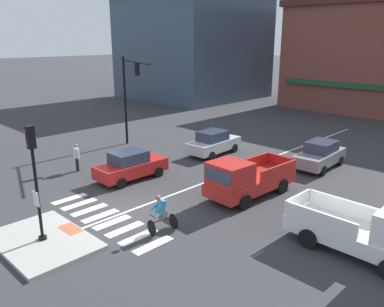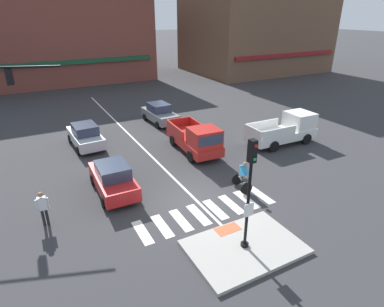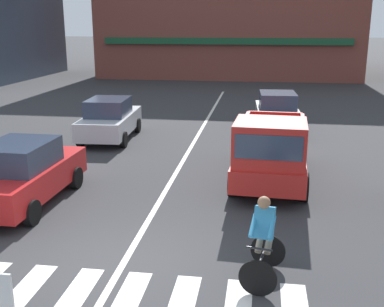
# 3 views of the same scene
# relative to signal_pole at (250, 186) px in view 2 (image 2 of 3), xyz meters

# --- Properties ---
(ground_plane) EXTENTS (300.00, 300.00, 0.00)m
(ground_plane) POSITION_rel_signal_pole_xyz_m (0.00, 3.88, -2.87)
(ground_plane) COLOR #333335
(traffic_island) EXTENTS (4.46, 3.07, 0.15)m
(traffic_island) POSITION_rel_signal_pole_xyz_m (0.00, 0.01, -2.80)
(traffic_island) COLOR #A3A099
(traffic_island) RESTS_ON ground
(tactile_pad_front) EXTENTS (1.10, 0.60, 0.01)m
(tactile_pad_front) POSITION_rel_signal_pole_xyz_m (0.00, 1.20, -2.72)
(tactile_pad_front) COLOR #DB5B38
(tactile_pad_front) RESTS_ON traffic_island
(signal_pole) EXTENTS (0.44, 0.38, 4.52)m
(signal_pole) POSITION_rel_signal_pole_xyz_m (0.00, 0.00, 0.00)
(signal_pole) COLOR black
(signal_pole) RESTS_ON traffic_island
(crosswalk_stripe_a) EXTENTS (0.44, 1.80, 0.01)m
(crosswalk_stripe_a) POSITION_rel_signal_pole_xyz_m (-3.22, 2.91, -2.87)
(crosswalk_stripe_a) COLOR silver
(crosswalk_stripe_a) RESTS_ON ground
(crosswalk_stripe_b) EXTENTS (0.44, 1.80, 0.01)m
(crosswalk_stripe_b) POSITION_rel_signal_pole_xyz_m (-2.30, 2.91, -2.87)
(crosswalk_stripe_b) COLOR silver
(crosswalk_stripe_b) RESTS_ON ground
(crosswalk_stripe_c) EXTENTS (0.44, 1.80, 0.01)m
(crosswalk_stripe_c) POSITION_rel_signal_pole_xyz_m (-1.38, 2.91, -2.87)
(crosswalk_stripe_c) COLOR silver
(crosswalk_stripe_c) RESTS_ON ground
(crosswalk_stripe_d) EXTENTS (0.44, 1.80, 0.01)m
(crosswalk_stripe_d) POSITION_rel_signal_pole_xyz_m (-0.46, 2.91, -2.87)
(crosswalk_stripe_d) COLOR silver
(crosswalk_stripe_d) RESTS_ON ground
(crosswalk_stripe_e) EXTENTS (0.44, 1.80, 0.01)m
(crosswalk_stripe_e) POSITION_rel_signal_pole_xyz_m (0.46, 2.91, -2.87)
(crosswalk_stripe_e) COLOR silver
(crosswalk_stripe_e) RESTS_ON ground
(crosswalk_stripe_f) EXTENTS (0.44, 1.80, 0.01)m
(crosswalk_stripe_f) POSITION_rel_signal_pole_xyz_m (1.38, 2.91, -2.87)
(crosswalk_stripe_f) COLOR silver
(crosswalk_stripe_f) RESTS_ON ground
(crosswalk_stripe_g) EXTENTS (0.44, 1.80, 0.01)m
(crosswalk_stripe_g) POSITION_rel_signal_pole_xyz_m (2.30, 2.91, -2.87)
(crosswalk_stripe_g) COLOR silver
(crosswalk_stripe_g) RESTS_ON ground
(crosswalk_stripe_h) EXTENTS (0.44, 1.80, 0.01)m
(crosswalk_stripe_h) POSITION_rel_signal_pole_xyz_m (3.22, 2.91, -2.87)
(crosswalk_stripe_h) COLOR silver
(crosswalk_stripe_h) RESTS_ON ground
(lane_centre_line) EXTENTS (0.14, 28.00, 0.01)m
(lane_centre_line) POSITION_rel_signal_pole_xyz_m (0.04, 13.88, -2.87)
(lane_centre_line) COLOR silver
(lane_centre_line) RESTS_ON ground
(building_corner_left) EXTENTS (22.01, 21.25, 11.63)m
(building_corner_left) POSITION_rel_signal_pole_xyz_m (-0.33, 44.06, 2.96)
(building_corner_left) COLOR brown
(building_corner_left) RESTS_ON ground
(building_corner_right) EXTENTS (20.20, 15.08, 16.05)m
(building_corner_right) POSITION_rel_signal_pole_xyz_m (26.91, 33.95, 5.17)
(building_corner_right) COLOR brown
(building_corner_right) RESTS_ON ground
(car_red_westbound_near) EXTENTS (1.90, 4.13, 1.64)m
(car_red_westbound_near) POSITION_rel_signal_pole_xyz_m (-3.34, 6.80, -2.06)
(car_red_westbound_near) COLOR red
(car_red_westbound_near) RESTS_ON ground
(car_silver_westbound_far) EXTENTS (2.01, 4.18, 1.64)m
(car_silver_westbound_far) POSITION_rel_signal_pole_xyz_m (-3.32, 13.81, -2.06)
(car_silver_westbound_far) COLOR silver
(car_silver_westbound_far) RESTS_ON ground
(car_grey_eastbound_far) EXTENTS (2.00, 4.18, 1.64)m
(car_grey_eastbound_far) POSITION_rel_signal_pole_xyz_m (3.26, 16.23, -2.06)
(car_grey_eastbound_far) COLOR slate
(car_grey_eastbound_far) RESTS_ON ground
(pickup_truck_white_cross_right) EXTENTS (5.13, 2.13, 2.08)m
(pickup_truck_white_cross_right) POSITION_rel_signal_pole_xyz_m (9.47, 7.82, -1.90)
(pickup_truck_white_cross_right) COLOR white
(pickup_truck_white_cross_right) RESTS_ON ground
(pickup_truck_red_eastbound_mid) EXTENTS (2.27, 5.20, 2.08)m
(pickup_truck_red_eastbound_mid) POSITION_rel_signal_pole_xyz_m (2.88, 9.15, -1.90)
(pickup_truck_red_eastbound_mid) COLOR red
(pickup_truck_red_eastbound_mid) RESTS_ON ground
(cyclist) EXTENTS (0.84, 1.19, 1.68)m
(cyclist) POSITION_rel_signal_pole_xyz_m (2.68, 3.81, -2.00)
(cyclist) COLOR black
(cyclist) RESTS_ON ground
(pedestrian_at_curb_left) EXTENTS (0.55, 0.24, 1.67)m
(pedestrian_at_curb_left) POSITION_rel_signal_pole_xyz_m (-6.78, 5.41, -1.89)
(pedestrian_at_curb_left) COLOR black
(pedestrian_at_curb_left) RESTS_ON ground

